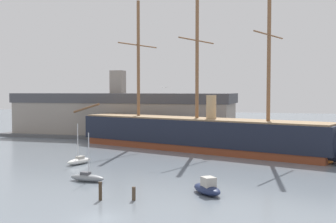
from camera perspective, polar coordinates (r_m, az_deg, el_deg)
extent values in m
plane|color=slate|center=(40.44, -8.89, -13.78)|extent=(400.00, 400.00, 0.00)
cube|color=brown|center=(84.07, 3.81, -4.69)|extent=(50.22, 23.27, 1.31)
cube|color=black|center=(83.74, 3.82, -2.66)|extent=(52.31, 24.24, 4.69)
ellipsoid|color=black|center=(98.48, -8.30, -2.26)|extent=(11.23, 9.74, 6.01)
ellipsoid|color=black|center=(74.27, 20.01, -4.00)|extent=(11.23, 9.74, 6.01)
cube|color=#9E7F5B|center=(83.54, 3.82, -0.96)|extent=(51.12, 23.30, 0.28)
cylinder|color=brown|center=(91.96, -3.93, 6.89)|extent=(0.66, 0.66, 24.40)
cylinder|color=brown|center=(92.22, -3.93, 8.71)|extent=(4.27, 12.04, 0.26)
cylinder|color=brown|center=(83.65, 3.85, 7.31)|extent=(0.66, 0.66, 24.40)
cylinder|color=brown|center=(83.94, 3.86, 9.31)|extent=(4.27, 12.04, 0.26)
cylinder|color=brown|center=(77.18, 13.15, 7.64)|extent=(0.66, 0.66, 24.40)
cylinder|color=brown|center=(77.49, 13.17, 9.80)|extent=(4.27, 12.04, 0.26)
cylinder|color=brown|center=(102.34, -10.72, 0.44)|extent=(8.02, 3.10, 2.50)
cylinder|color=tan|center=(81.84, 5.72, 0.51)|extent=(1.88, 1.88, 4.69)
ellipsoid|color=gray|center=(56.46, -10.58, -8.58)|extent=(4.86, 1.75, 0.91)
cube|color=#4C4C51|center=(56.48, -10.80, -8.05)|extent=(1.25, 0.87, 0.48)
cylinder|color=silver|center=(55.83, -10.40, -5.57)|extent=(0.12, 0.12, 5.50)
ellipsoid|color=#1E284C|center=(49.00, 5.16, -10.17)|extent=(4.61, 4.87, 1.11)
cube|color=#B2ADA3|center=(48.53, 5.36, -9.22)|extent=(1.92, 1.94, 1.11)
ellipsoid|color=silver|center=(69.73, -11.64, -6.43)|extent=(2.74, 5.13, 0.93)
cube|color=#B2ADA3|center=(69.83, -11.50, -5.98)|extent=(1.11, 1.40, 0.49)
cylinder|color=silver|center=(69.14, -11.80, -3.91)|extent=(0.12, 0.12, 5.66)
ellipsoid|color=orange|center=(72.71, 19.59, -6.19)|extent=(3.88, 2.22, 0.85)
cube|color=beige|center=(72.55, 19.41, -5.66)|extent=(1.29, 1.19, 0.85)
ellipsoid|color=silver|center=(99.86, 6.99, -3.71)|extent=(2.76, 3.29, 0.72)
cube|color=#B2ADA3|center=(99.99, 6.95, -3.37)|extent=(1.22, 1.25, 0.72)
cylinder|color=#423323|center=(46.68, -8.90, -10.31)|extent=(0.36, 0.36, 1.94)
cylinder|color=#4C3D2D|center=(46.28, -4.53, -10.73)|extent=(0.39, 0.39, 1.43)
cube|color=#565659|center=(110.40, -5.90, -3.07)|extent=(60.15, 18.32, 0.80)
cube|color=gray|center=(110.05, -5.91, -0.85)|extent=(54.68, 15.26, 7.77)
cube|color=#47474C|center=(109.86, -5.93, 1.79)|extent=(55.78, 15.57, 2.37)
cube|color=gray|center=(110.42, -6.62, 3.89)|extent=(3.20, 3.20, 5.73)
ellipsoid|color=silver|center=(70.69, -0.46, 3.18)|extent=(0.18, 0.34, 0.11)
sphere|color=silver|center=(70.51, -0.54, 3.19)|extent=(0.09, 0.09, 0.09)
cube|color=#ADA89E|center=(70.52, -0.22, 3.19)|extent=(0.56, 0.24, 0.12)
cube|color=#ADA89E|center=(70.85, -0.69, 3.19)|extent=(0.56, 0.24, 0.12)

